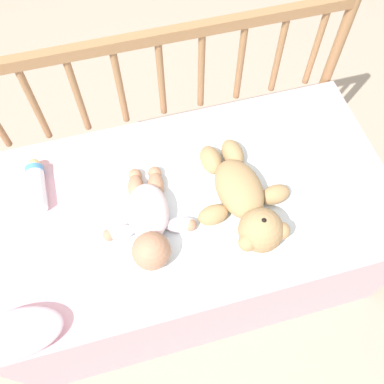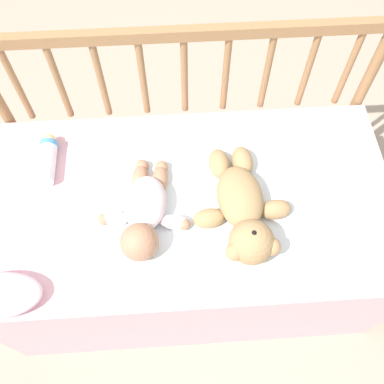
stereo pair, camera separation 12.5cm
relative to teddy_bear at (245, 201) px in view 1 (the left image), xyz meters
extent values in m
plane|color=tan|center=(-0.14, 0.07, -0.56)|extent=(12.00, 12.00, 0.00)
cube|color=#EDB7C6|center=(-0.14, 0.07, -0.31)|extent=(1.26, 0.67, 0.51)
cylinder|color=#997047|center=(0.47, 0.43, -0.14)|extent=(0.04, 0.04, 0.85)
cube|color=#997047|center=(-0.14, 0.43, 0.27)|extent=(1.22, 0.03, 0.04)
cylinder|color=#997047|center=(-0.54, 0.43, 0.10)|extent=(0.02, 0.02, 0.30)
cylinder|color=#997047|center=(-0.41, 0.43, 0.10)|extent=(0.02, 0.02, 0.30)
cylinder|color=#997047|center=(-0.28, 0.43, 0.10)|extent=(0.02, 0.02, 0.30)
cylinder|color=#997047|center=(-0.14, 0.43, 0.10)|extent=(0.02, 0.02, 0.30)
cylinder|color=#997047|center=(-0.01, 0.43, 0.10)|extent=(0.02, 0.02, 0.30)
cylinder|color=#997047|center=(0.12, 0.43, 0.10)|extent=(0.02, 0.02, 0.30)
cylinder|color=#997047|center=(0.25, 0.43, 0.10)|extent=(0.02, 0.02, 0.30)
cylinder|color=#997047|center=(0.38, 0.43, 0.10)|extent=(0.02, 0.02, 0.30)
cube|color=white|center=(-0.12, 0.04, -0.05)|extent=(0.74, 0.50, 0.01)
ellipsoid|color=tan|center=(0.00, 0.04, 0.00)|extent=(0.15, 0.22, 0.10)
sphere|color=tan|center=(0.01, -0.11, 0.01)|extent=(0.13, 0.13, 0.13)
sphere|color=tan|center=(0.01, -0.11, 0.05)|extent=(0.05, 0.05, 0.05)
sphere|color=black|center=(0.01, -0.11, 0.07)|extent=(0.02, 0.02, 0.02)
sphere|color=tan|center=(0.06, -0.12, 0.02)|extent=(0.05, 0.05, 0.05)
sphere|color=tan|center=(-0.04, -0.13, 0.02)|extent=(0.05, 0.05, 0.05)
ellipsoid|color=tan|center=(0.10, 0.01, -0.02)|extent=(0.10, 0.07, 0.06)
ellipsoid|color=tan|center=(-0.10, -0.01, -0.02)|extent=(0.10, 0.07, 0.06)
ellipsoid|color=tan|center=(0.02, 0.18, -0.02)|extent=(0.07, 0.11, 0.06)
ellipsoid|color=tan|center=(-0.05, 0.18, -0.02)|extent=(0.07, 0.11, 0.06)
ellipsoid|color=white|center=(-0.28, 0.04, -0.01)|extent=(0.15, 0.19, 0.09)
sphere|color=tan|center=(-0.30, -0.08, 0.00)|extent=(0.11, 0.11, 0.11)
ellipsoid|color=white|center=(-0.20, -0.01, -0.03)|extent=(0.10, 0.06, 0.04)
ellipsoid|color=white|center=(-0.38, 0.01, -0.03)|extent=(0.10, 0.06, 0.04)
sphere|color=tan|center=(-0.17, -0.02, -0.03)|extent=(0.04, 0.04, 0.04)
sphere|color=tan|center=(-0.41, 0.01, -0.03)|extent=(0.04, 0.04, 0.04)
ellipsoid|color=tan|center=(-0.24, 0.14, -0.03)|extent=(0.06, 0.10, 0.05)
ellipsoid|color=tan|center=(-0.30, 0.14, -0.03)|extent=(0.06, 0.10, 0.05)
sphere|color=tan|center=(-0.23, 0.18, -0.03)|extent=(0.04, 0.04, 0.04)
sphere|color=tan|center=(-0.29, 0.19, -0.03)|extent=(0.04, 0.04, 0.04)
cylinder|color=white|center=(-0.59, 0.22, -0.02)|extent=(0.06, 0.14, 0.06)
cylinder|color=#4C99D8|center=(-0.59, 0.29, -0.02)|extent=(0.06, 0.02, 0.06)
sphere|color=#EAC67F|center=(-0.59, 0.31, -0.02)|extent=(0.04, 0.04, 0.04)
ellipsoid|color=silver|center=(-0.68, -0.20, -0.02)|extent=(0.24, 0.13, 0.06)
camera|label=1|loc=(-0.31, -0.53, 1.10)|focal=40.00mm
camera|label=2|loc=(-0.18, -0.55, 1.10)|focal=40.00mm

